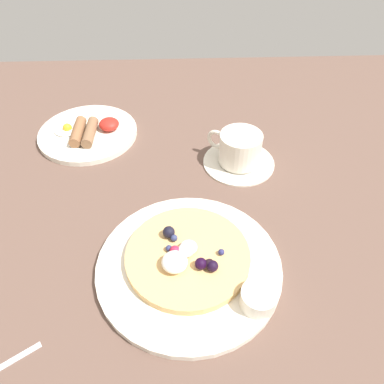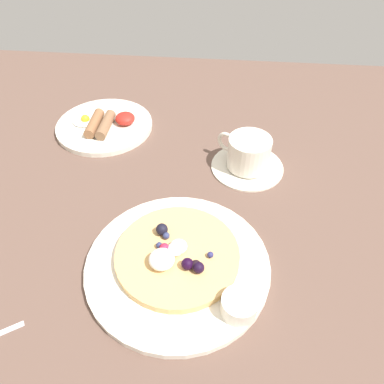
{
  "view_description": "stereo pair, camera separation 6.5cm",
  "coord_description": "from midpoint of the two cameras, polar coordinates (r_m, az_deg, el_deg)",
  "views": [
    {
      "loc": [
        0.02,
        -0.5,
        0.51
      ],
      "look_at": [
        0.04,
        -0.02,
        0.04
      ],
      "focal_mm": 35.28,
      "sensor_mm": 36.0,
      "label": 1
    },
    {
      "loc": [
        0.09,
        -0.5,
        0.51
      ],
      "look_at": [
        0.04,
        -0.02,
        0.04
      ],
      "focal_mm": 35.28,
      "sensor_mm": 36.0,
      "label": 2
    }
  ],
  "objects": [
    {
      "name": "breakfast_plate",
      "position": [
        0.91,
        -11.08,
        9.72
      ],
      "size": [
        0.22,
        0.22,
        0.01
      ],
      "primitive_type": "cylinder",
      "color": "white",
      "rests_on": "ground_plane"
    },
    {
      "name": "syrup_ramekin",
      "position": [
        0.56,
        10.61,
        -16.71
      ],
      "size": [
        0.05,
        0.05,
        0.03
      ],
      "color": "white",
      "rests_on": "pancake_plate"
    },
    {
      "name": "ground_plane",
      "position": [
        0.73,
        -0.52,
        -1.84
      ],
      "size": [
        2.09,
        1.2,
        0.03
      ],
      "primitive_type": "cube",
      "color": "brown"
    },
    {
      "name": "coffee_cup",
      "position": [
        0.77,
        10.93,
        5.9
      ],
      "size": [
        0.11,
        0.09,
        0.06
      ],
      "color": "white",
      "rests_on": "coffee_saucer"
    },
    {
      "name": "pancake_with_berries",
      "position": [
        0.6,
        0.75,
        -9.62
      ],
      "size": [
        0.2,
        0.2,
        0.04
      ],
      "color": "#DFAE69",
      "rests_on": "pancake_plate"
    },
    {
      "name": "fried_breakfast",
      "position": [
        0.89,
        -11.0,
        10.29
      ],
      "size": [
        0.15,
        0.1,
        0.03
      ],
      "color": "brown",
      "rests_on": "breakfast_plate"
    },
    {
      "name": "pancake_plate",
      "position": [
        0.61,
        0.91,
        -11.12
      ],
      "size": [
        0.29,
        0.29,
        0.01
      ],
      "primitive_type": "cylinder",
      "color": "white",
      "rests_on": "ground_plane"
    },
    {
      "name": "coffee_saucer",
      "position": [
        0.79,
        10.67,
        3.76
      ],
      "size": [
        0.15,
        0.15,
        0.01
      ],
      "primitive_type": "cylinder",
      "color": "silver",
      "rests_on": "ground_plane"
    }
  ]
}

